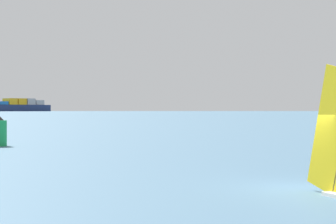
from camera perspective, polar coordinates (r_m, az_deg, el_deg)
name	(u,v)px	position (r m, az deg, el deg)	size (l,w,h in m)	color
ground_plane	(311,190)	(18.08, 15.28, -8.20)	(4000.00, 4000.00, 0.00)	#476B84
cargo_ship	(4,106)	(880.05, -17.44, 0.67)	(137.90, 117.02, 36.96)	navy
distant_headland	(140,101)	(1484.71, -3.05, 1.15)	(1377.37, 222.70, 51.61)	#756B56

